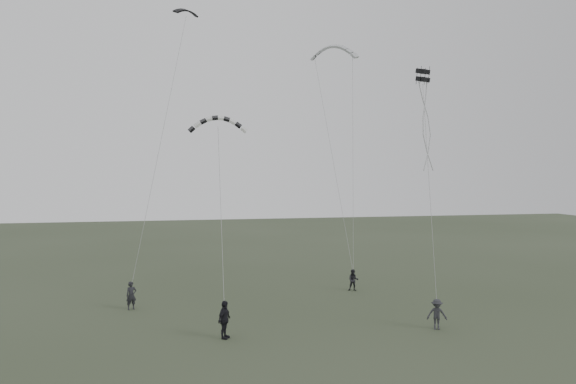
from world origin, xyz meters
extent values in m
plane|color=#333E28|center=(0.00, 0.00, 0.00)|extent=(140.00, 140.00, 0.00)
imported|color=black|center=(-8.25, 6.81, 0.83)|extent=(0.70, 0.57, 1.67)
imported|color=black|center=(6.44, 9.06, 0.74)|extent=(0.86, 0.77, 1.48)
imported|color=black|center=(-3.42, -0.27, 0.94)|extent=(0.99, 1.17, 1.88)
imported|color=#29292D|center=(7.57, -0.98, 0.79)|extent=(1.17, 0.90, 1.59)
camera|label=1|loc=(-6.14, -27.63, 8.18)|focal=35.00mm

